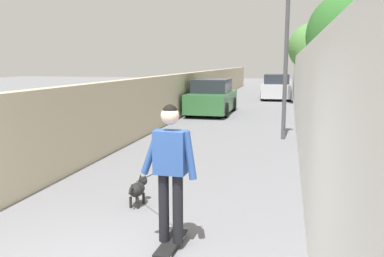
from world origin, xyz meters
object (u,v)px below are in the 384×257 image
tree_right_mid (343,37)px  skateboard (171,243)px  lamp_post (287,33)px  car_near (212,98)px  car_far (277,87)px  tree_right_near (315,47)px  person_skateboarder (170,163)px  dog (138,189)px

tree_right_mid → skateboard: bearing=157.4°
lamp_post → skateboard: bearing=170.7°
tree_right_mid → car_near: (6.66, 4.58, -2.18)m
car_near → car_far: bearing=-17.7°
skateboard → car_far: size_ratio=0.20×
tree_right_mid → skateboard: size_ratio=4.93×
tree_right_near → car_near: tree_right_near is taller
skateboard → person_skateboarder: size_ratio=0.47×
person_skateboarder → car_near: person_skateboarder is taller
tree_right_mid → lamp_post: bearing=47.4°
car_near → tree_right_near: bearing=-43.5°
lamp_post → dog: bearing=160.8°
tree_right_mid → car_far: tree_right_mid is taller
lamp_post → person_skateboarder: 7.95m
skateboard → car_near: 13.13m
tree_right_near → lamp_post: lamp_post is taller
tree_right_near → skateboard: size_ratio=5.42×
tree_right_near → car_far: 4.48m
lamp_post → car_near: size_ratio=1.14×
person_skateboarder → car_far: size_ratio=0.41×
dog → car_near: car_near is taller
tree_right_mid → car_far: (14.76, 1.99, -2.18)m
lamp_post → car_near: (5.39, 3.19, -2.40)m
person_skateboarder → car_near: 13.12m
tree_right_near → person_skateboarder: size_ratio=2.56×
car_far → dog: bearing=175.4°
lamp_post → car_near: lamp_post is taller
tree_right_mid → tree_right_near: bearing=-0.1°
tree_right_near → tree_right_mid: (-11.50, 0.01, -0.15)m
tree_right_mid → skateboard: tree_right_mid is taller
car_near → lamp_post: bearing=-149.4°
lamp_post → person_skateboarder: lamp_post is taller
car_far → lamp_post: bearing=-177.5°
tree_right_near → tree_right_mid: size_ratio=1.10×
lamp_post → car_far: size_ratio=1.11×
dog → car_near: 11.71m
tree_right_mid → person_skateboarder: bearing=157.4°
skateboard → dog: (1.32, 0.94, 0.21)m
skateboard → car_far: bearing=-1.7°
tree_right_near → dog: 17.10m
tree_right_near → skateboard: 18.25m
lamp_post → skateboard: lamp_post is taller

